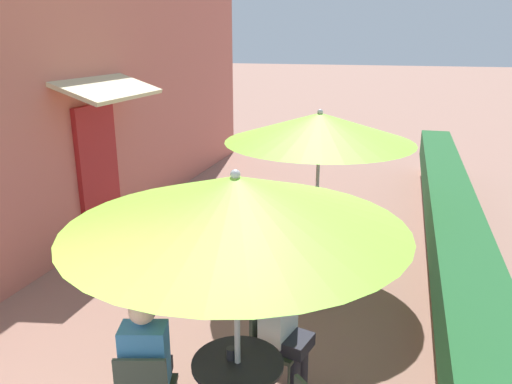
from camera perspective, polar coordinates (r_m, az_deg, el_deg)
cafe_facade_wall at (r=8.28m, az=-17.31°, el=9.87°), size 0.98×11.74×4.20m
planter_hedge at (r=7.36m, az=21.22°, el=-3.88°), size 0.60×10.74×1.01m
patio_umbrella_near at (r=3.36m, az=-2.35°, el=-1.17°), size 2.36×2.36×2.21m
seated_patron_near_left at (r=4.07m, az=-12.32°, el=-18.48°), size 0.42×0.47×1.25m
cafe_chair_near_back at (r=4.57m, az=1.88°, el=-16.24°), size 0.48×0.48×0.87m
seated_patron_near_back at (r=4.44m, az=3.21°, el=-14.79°), size 0.47×0.41×1.25m
coffee_cup_near at (r=3.95m, az=-2.87°, el=-17.93°), size 0.07×0.07×0.09m
patio_table_mid at (r=6.66m, az=6.79°, el=-5.37°), size 0.69×0.69×0.72m
patio_umbrella_mid at (r=6.25m, az=7.28°, el=7.32°), size 2.36×2.36×2.21m
cafe_chair_mid_left at (r=7.23m, az=9.46°, el=-3.44°), size 0.53×0.53×0.87m
cafe_chair_mid_right at (r=6.10m, az=3.64°, el=-7.22°), size 0.53×0.53×0.87m
coffee_cup_mid at (r=6.53m, az=7.97°, el=-3.33°), size 0.07×0.07×0.09m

